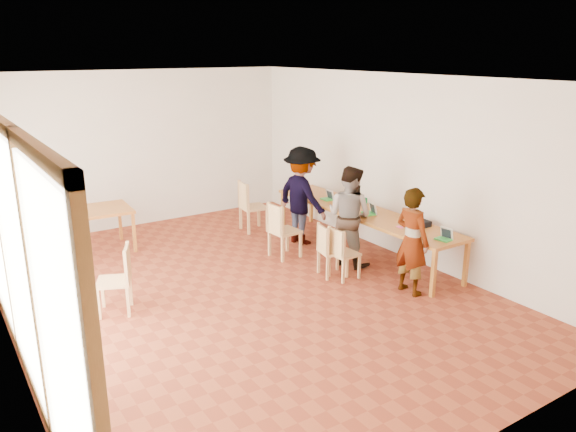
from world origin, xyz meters
The scene contains 25 objects.
ground centered at (0.00, 0.00, 0.00)m, with size 8.00×8.00×0.00m, color brown.
wall_back centered at (0.00, 4.00, 1.50)m, with size 6.00×0.10×3.00m, color beige.
wall_front centered at (0.00, -4.00, 1.50)m, with size 6.00×0.10×3.00m, color beige.
wall_right centered at (3.00, 0.00, 1.50)m, with size 0.10×8.00×3.00m, color beige.
window_wall centered at (-2.96, 0.00, 1.50)m, with size 0.10×8.00×3.00m, color white.
ceiling centered at (0.00, 0.00, 3.02)m, with size 6.00×8.00×0.04m, color white.
communal_table centered at (2.50, 0.32, 0.70)m, with size 0.80×4.00×0.75m.
side_table centered at (-1.12, 2.87, 0.67)m, with size 0.90×0.90×0.75m.
chair_near centered at (1.48, -0.39, 0.50)m, with size 0.39×0.39×0.43m.
chair_mid centered at (1.39, -0.19, 0.50)m, with size 0.45×0.45×0.44m.
chair_far centered at (1.21, 0.87, 0.57)m, with size 0.46×0.46×0.50m.
chair_empty centered at (1.48, 2.41, 0.59)m, with size 0.50×0.50×0.52m.
chair_spare centered at (-1.62, 0.32, 0.56)m, with size 0.56×0.56×0.49m.
person_near centered at (2.01, -1.32, 0.78)m, with size 0.57×0.37×1.55m, color gray.
person_mid centered at (1.99, 0.04, 0.81)m, with size 0.79×0.61×1.62m, color gray.
person_far centered at (1.94, 1.31, 0.87)m, with size 1.13×0.65×1.75m, color gray.
laptop_near centered at (2.50, -1.48, 0.80)m, with size 0.21×0.23×0.18m.
laptop_mid centered at (2.49, 0.09, 0.80)m, with size 0.26×0.27×0.19m.
laptop_far centered at (2.46, 1.21, 0.80)m, with size 0.19×0.22×0.18m.
yellow_mug centered at (2.65, 0.74, 0.80)m, with size 0.12×0.12×0.09m, color yellow.
green_bottle centered at (2.39, 0.12, 0.89)m, with size 0.07×0.07×0.28m, color #117A34.
clear_glass centered at (2.80, 0.63, 0.80)m, with size 0.07×0.07×0.09m, color silver.
condiment_cup centered at (2.56, 0.94, 0.78)m, with size 0.08×0.08×0.06m, color white.
pink_phone centered at (2.37, -0.71, 0.76)m, with size 0.05×0.10×0.01m, color #CE387F.
black_pouch centered at (2.72, -0.83, 0.80)m, with size 0.16×0.26×0.09m, color black.
Camera 1 is at (-3.54, -6.58, 3.37)m, focal length 35.00 mm.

